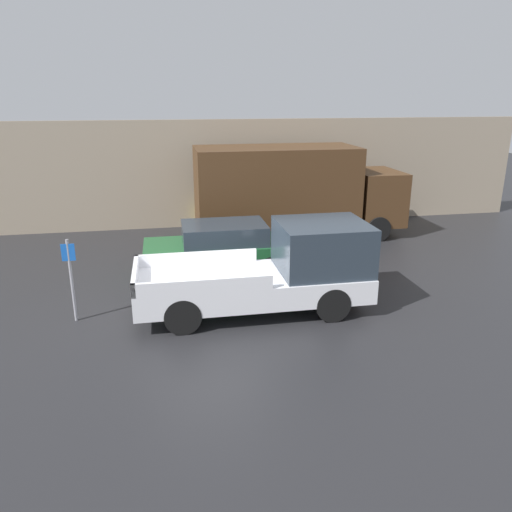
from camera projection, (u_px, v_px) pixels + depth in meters
The scene contains 7 objects.
ground_plane at pixel (210, 316), 12.05m from camera, with size 60.00×60.00×0.00m, color #232326.
building_wall at pixel (187, 175), 19.55m from camera, with size 28.00×0.15×4.18m.
pickup_truck at pixel (278, 270), 12.19m from camera, with size 5.63×2.12×2.16m.
car at pixel (221, 247), 14.90m from camera, with size 4.47×1.90×1.47m.
delivery_truck at pixel (292, 190), 18.19m from camera, with size 7.57×2.55×3.33m.
parking_sign at pixel (71, 275), 11.48m from camera, with size 0.30×0.07×2.00m.
newspaper_box at pixel (206, 215), 19.87m from camera, with size 0.45×0.40×0.99m.
Camera 1 is at (-0.94, -11.02, 5.13)m, focal length 35.00 mm.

